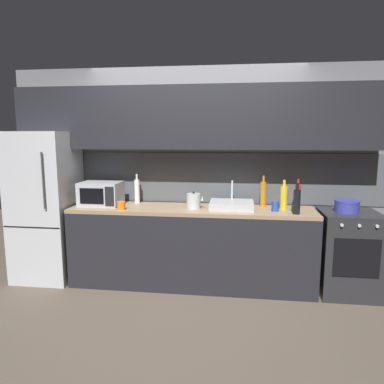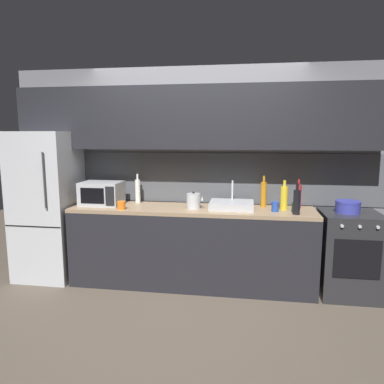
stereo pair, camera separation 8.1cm
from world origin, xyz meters
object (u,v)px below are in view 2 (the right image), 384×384
(mug_blue, at_px, (275,207))
(microwave, at_px, (102,193))
(wine_bottle_dark, at_px, (297,202))
(wine_bottle_yellow, at_px, (284,198))
(mug_green, at_px, (296,208))
(wine_bottle_white, at_px, (138,191))
(refrigerator, at_px, (48,205))
(oven_range, at_px, (348,254))
(kettle, at_px, (194,201))
(cooking_pot, at_px, (348,207))
(mug_orange, at_px, (121,205))
(wine_bottle_red, at_px, (298,196))
(wine_bottle_amber, at_px, (264,194))

(mug_blue, bearing_deg, microwave, 177.71)
(wine_bottle_dark, bearing_deg, wine_bottle_yellow, 116.22)
(wine_bottle_dark, relative_size, mug_green, 3.33)
(wine_bottle_white, height_order, wine_bottle_dark, wine_bottle_white)
(refrigerator, bearing_deg, oven_range, -0.02)
(wine_bottle_yellow, bearing_deg, kettle, -175.64)
(wine_bottle_dark, bearing_deg, cooking_pot, 17.66)
(kettle, distance_m, mug_orange, 0.80)
(oven_range, height_order, wine_bottle_white, wine_bottle_white)
(refrigerator, distance_m, cooking_pot, 3.41)
(kettle, xyz_separation_m, wine_bottle_red, (1.15, 0.19, 0.05))
(oven_range, distance_m, wine_bottle_white, 2.47)
(wine_bottle_white, xyz_separation_m, wine_bottle_red, (1.87, -0.05, -0.01))
(wine_bottle_dark, xyz_separation_m, mug_green, (0.01, 0.12, -0.08))
(kettle, bearing_deg, microwave, 177.27)
(wine_bottle_yellow, xyz_separation_m, wine_bottle_red, (0.17, 0.12, -0.00))
(refrigerator, relative_size, cooking_pot, 6.90)
(wine_bottle_dark, bearing_deg, wine_bottle_red, 79.89)
(mug_blue, height_order, mug_orange, mug_blue)
(mug_green, bearing_deg, refrigerator, 178.99)
(oven_range, bearing_deg, wine_bottle_dark, -163.59)
(kettle, height_order, wine_bottle_red, wine_bottle_red)
(refrigerator, height_order, oven_range, refrigerator)
(mug_green, distance_m, cooking_pot, 0.54)
(kettle, relative_size, wine_bottle_yellow, 0.59)
(kettle, distance_m, wine_bottle_amber, 0.80)
(kettle, bearing_deg, oven_range, 1.11)
(wine_bottle_white, height_order, mug_green, wine_bottle_white)
(oven_range, distance_m, microwave, 2.83)
(wine_bottle_amber, distance_m, cooking_pot, 0.89)
(oven_range, height_order, wine_bottle_yellow, wine_bottle_yellow)
(mug_blue, xyz_separation_m, mug_orange, (-1.66, -0.13, -0.01))
(wine_bottle_dark, height_order, mug_blue, wine_bottle_dark)
(wine_bottle_amber, bearing_deg, wine_bottle_yellow, -32.78)
(oven_range, relative_size, wine_bottle_red, 2.75)
(wine_bottle_amber, bearing_deg, mug_blue, -64.41)
(wine_bottle_amber, relative_size, cooking_pot, 1.40)
(refrigerator, bearing_deg, wine_bottle_red, 3.15)
(microwave, relative_size, mug_orange, 5.16)
(kettle, bearing_deg, wine_bottle_red, 9.61)
(wine_bottle_dark, bearing_deg, wine_bottle_white, 168.03)
(wine_bottle_amber, height_order, mug_orange, wine_bottle_amber)
(wine_bottle_white, relative_size, mug_orange, 3.93)
(wine_bottle_amber, bearing_deg, wine_bottle_white, 178.84)
(microwave, relative_size, wine_bottle_amber, 1.30)
(oven_range, xyz_separation_m, microwave, (-2.77, 0.02, 0.58))
(kettle, bearing_deg, mug_blue, -1.75)
(wine_bottle_amber, bearing_deg, cooking_pot, -11.68)
(wine_bottle_amber, bearing_deg, mug_orange, -166.43)
(cooking_pot, bearing_deg, wine_bottle_yellow, 176.38)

